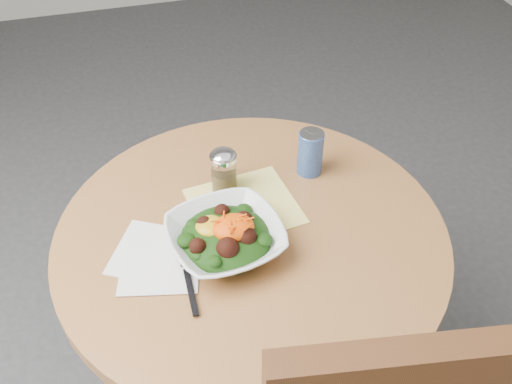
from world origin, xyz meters
TOP-DOWN VIEW (x-y plane):
  - table at (0.00, 0.00)m, footprint 0.90×0.90m
  - cloth_napkin at (0.00, 0.08)m, footprint 0.27×0.25m
  - paper_napkins at (-0.22, -0.03)m, footprint 0.23×0.25m
  - salad_bowl at (-0.07, -0.04)m, footprint 0.29×0.29m
  - fork at (-0.16, -0.10)m, footprint 0.03×0.19m
  - spice_shaker at (-0.03, 0.15)m, footprint 0.07×0.07m
  - beverage_can at (0.20, 0.16)m, footprint 0.06×0.06m

SIDE VIEW (x-z plane):
  - table at x=0.00m, z-range 0.18..0.93m
  - cloth_napkin at x=0.00m, z-range 0.75..0.75m
  - paper_napkins at x=-0.22m, z-range 0.75..0.75m
  - fork at x=-0.16m, z-range 0.75..0.76m
  - salad_bowl at x=-0.07m, z-range 0.74..0.83m
  - spice_shaker at x=-0.03m, z-range 0.75..0.87m
  - beverage_can at x=0.20m, z-range 0.75..0.87m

